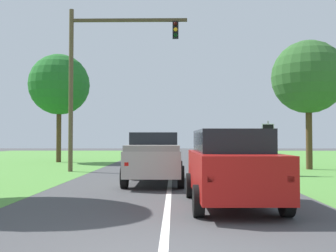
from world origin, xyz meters
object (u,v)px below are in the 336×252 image
red_suv_near (231,166)px  traffic_light (98,67)px  oak_tree_right (308,77)px  keep_moving_sign (268,140)px  extra_tree_1 (59,85)px  pickup_truck_lead (155,158)px

red_suv_near → traffic_light: 13.06m
traffic_light → oak_tree_right: traffic_light is taller
traffic_light → oak_tree_right: 11.98m
keep_moving_sign → extra_tree_1: bearing=141.9°
pickup_truck_lead → traffic_light: (-3.33, 5.84, 4.60)m
pickup_truck_lead → extra_tree_1: (-7.92, 14.55, 4.83)m
red_suv_near → extra_tree_1: size_ratio=0.60×
red_suv_near → pickup_truck_lead: size_ratio=0.97×
pickup_truck_lead → oak_tree_right: 12.22m
oak_tree_right → extra_tree_1: (-16.43, 6.91, 0.53)m
oak_tree_right → extra_tree_1: 17.83m
red_suv_near → pickup_truck_lead: bearing=114.0°
oak_tree_right → pickup_truck_lead: bearing=-138.1°
traffic_light → keep_moving_sign: 9.68m
red_suv_near → keep_moving_sign: (3.10, 9.18, 0.63)m
red_suv_near → keep_moving_sign: bearing=71.3°
pickup_truck_lead → oak_tree_right: size_ratio=0.67×
traffic_light → oak_tree_right: bearing=8.7°
extra_tree_1 → pickup_truck_lead: bearing=-61.4°
extra_tree_1 → keep_moving_sign: bearing=-38.1°
extra_tree_1 → oak_tree_right: bearing=-22.8°
traffic_light → red_suv_near: bearing=-62.9°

